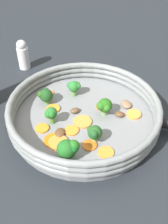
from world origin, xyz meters
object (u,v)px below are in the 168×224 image
object	(u,v)px
broccoli_floret_4	(105,106)
salt_shaker	(23,55)
carrot_slice_6	(134,114)
broccoli_floret_0	(68,149)
mushroom_piece_1	(75,111)
carrot_slice_3	(72,130)
carrot_slice_5	(102,107)
broccoli_floret_5	(46,95)
mushroom_piece_2	(126,104)
carrot_slice_2	(53,140)
carrot_slice_7	(58,142)
mushroom_piece_0	(60,133)
broccoli_floret_1	(74,87)
carrot_slice_0	(48,94)
broccoli_floret_2	(94,133)
carrot_slice_8	(89,145)
mushroom_piece_3	(120,114)
carrot_slice_4	(42,128)
carrot_slice_1	(53,109)
skillet	(84,119)
broccoli_floret_3	(51,114)
carrot_slice_9	(106,152)

from	to	relation	value
broccoli_floret_4	salt_shaker	xyz separation A→B (m)	(-0.20, -0.28, 0.00)
carrot_slice_6	broccoli_floret_4	size ratio (longest dim) A/B	0.80
broccoli_floret_0	mushroom_piece_1	world-z (taller)	broccoli_floret_0
carrot_slice_3	mushroom_piece_1	xyz separation A→B (m)	(-0.07, -0.00, 0.00)
broccoli_floret_4	mushroom_piece_1	world-z (taller)	broccoli_floret_4
carrot_slice_5	broccoli_floret_5	distance (m)	0.15
mushroom_piece_2	carrot_slice_2	bearing A→B (deg)	-45.79
carrot_slice_7	broccoli_floret_5	distance (m)	0.15
broccoli_floret_0	mushroom_piece_0	distance (m)	0.08
broccoli_floret_1	carrot_slice_0	bearing A→B (deg)	-81.78
broccoli_floret_0	broccoli_floret_2	distance (m)	0.07
carrot_slice_8	salt_shaker	world-z (taller)	salt_shaker
carrot_slice_3	broccoli_floret_5	xyz separation A→B (m)	(-0.09, -0.09, 0.02)
mushroom_piece_0	mushroom_piece_3	xyz separation A→B (m)	(-0.09, 0.13, 0.00)
salt_shaker	carrot_slice_6	bearing A→B (deg)	61.10
broccoli_floret_5	mushroom_piece_0	world-z (taller)	broccoli_floret_5
carrot_slice_6	salt_shaker	world-z (taller)	salt_shaker
carrot_slice_7	broccoli_floret_1	bearing A→B (deg)	179.53
carrot_slice_0	carrot_slice_4	size ratio (longest dim) A/B	0.98
carrot_slice_7	broccoli_floret_5	world-z (taller)	broccoli_floret_5
carrot_slice_3	broccoli_floret_0	bearing A→B (deg)	7.89
carrot_slice_8	broccoli_floret_0	xyz separation A→B (m)	(0.04, -0.04, 0.03)
carrot_slice_1	carrot_slice_6	distance (m)	0.20
carrot_slice_8	broccoli_floret_4	xyz separation A→B (m)	(-0.11, 0.02, 0.03)
carrot_slice_8	mushroom_piece_3	world-z (taller)	mushroom_piece_3
carrot_slice_2	skillet	bearing A→B (deg)	149.25
mushroom_piece_0	mushroom_piece_3	distance (m)	0.16
mushroom_piece_2	carrot_slice_8	bearing A→B (deg)	-25.74
carrot_slice_0	broccoli_floret_0	size ratio (longest dim) A/B	0.64
broccoli_floret_4	salt_shaker	distance (m)	0.35
mushroom_piece_3	carrot_slice_6	bearing A→B (deg)	103.83
carrot_slice_8	mushroom_piece_1	distance (m)	0.12
broccoli_floret_3	carrot_slice_4	bearing A→B (deg)	-35.60
mushroom_piece_2	skillet	bearing A→B (deg)	-59.55
mushroom_piece_1	mushroom_piece_3	size ratio (longest dim) A/B	1.03
broccoli_floret_2	broccoli_floret_4	bearing A→B (deg)	172.61
broccoli_floret_4	mushroom_piece_3	distance (m)	0.04
carrot_slice_7	broccoli_floret_4	world-z (taller)	broccoli_floret_4
carrot_slice_3	broccoli_floret_1	bearing A→B (deg)	-171.61
carrot_slice_6	mushroom_piece_0	xyz separation A→B (m)	(0.09, -0.16, 0.00)
carrot_slice_3	carrot_slice_9	distance (m)	0.10
broccoli_floret_1	broccoli_floret_2	xyz separation A→B (m)	(0.16, 0.08, -0.00)
carrot_slice_2	broccoli_floret_4	distance (m)	0.15
carrot_slice_7	broccoli_floret_0	world-z (taller)	broccoli_floret_0
carrot_slice_1	broccoli_floret_5	xyz separation A→B (m)	(-0.02, -0.02, 0.02)
carrot_slice_9	broccoli_floret_5	world-z (taller)	broccoli_floret_5
broccoli_floret_3	broccoli_floret_5	world-z (taller)	broccoli_floret_3
carrot_slice_8	salt_shaker	distance (m)	0.41
carrot_slice_5	salt_shaker	distance (m)	0.32
carrot_slice_3	skillet	bearing A→B (deg)	159.59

